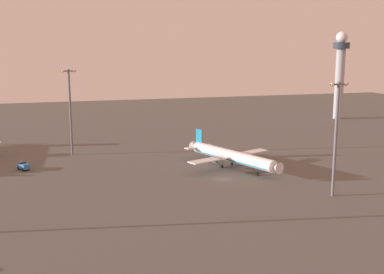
{
  "coord_description": "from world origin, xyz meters",
  "views": [
    {
      "loc": [
        -42.37,
        -112.27,
        33.84
      ],
      "look_at": [
        3.8,
        40.26,
        4.0
      ],
      "focal_mm": 43.49,
      "sensor_mm": 36.0,
      "label": 1
    }
  ],
  "objects_px": {
    "control_tower": "(340,69)",
    "apron_light_west": "(70,107)",
    "maintenance_van": "(23,166)",
    "apron_light_central": "(336,132)",
    "airplane_taxiway_distant": "(231,156)"
  },
  "relations": [
    {
      "from": "apron_light_west",
      "to": "maintenance_van",
      "type": "bearing_deg",
      "value": -131.25
    },
    {
      "from": "maintenance_van",
      "to": "apron_light_central",
      "type": "relative_size",
      "value": 0.17
    },
    {
      "from": "apron_light_central",
      "to": "apron_light_west",
      "type": "xyz_separation_m",
      "value": [
        -56.71,
        63.2,
        0.54
      ]
    },
    {
      "from": "control_tower",
      "to": "airplane_taxiway_distant",
      "type": "distance_m",
      "value": 119.48
    },
    {
      "from": "control_tower",
      "to": "apron_light_west",
      "type": "xyz_separation_m",
      "value": [
        -131.7,
        -46.19,
        -8.79
      ]
    },
    {
      "from": "control_tower",
      "to": "apron_light_west",
      "type": "distance_m",
      "value": 139.84
    },
    {
      "from": "control_tower",
      "to": "apron_light_central",
      "type": "bearing_deg",
      "value": -124.43
    },
    {
      "from": "airplane_taxiway_distant",
      "to": "apron_light_west",
      "type": "height_order",
      "value": "apron_light_west"
    },
    {
      "from": "maintenance_van",
      "to": "apron_light_west",
      "type": "relative_size",
      "value": 0.16
    },
    {
      "from": "maintenance_van",
      "to": "apron_light_central",
      "type": "distance_m",
      "value": 86.29
    },
    {
      "from": "control_tower",
      "to": "apron_light_west",
      "type": "bearing_deg",
      "value": -160.67
    },
    {
      "from": "apron_light_central",
      "to": "airplane_taxiway_distant",
      "type": "bearing_deg",
      "value": 112.72
    },
    {
      "from": "airplane_taxiway_distant",
      "to": "apron_light_central",
      "type": "bearing_deg",
      "value": 91.78
    },
    {
      "from": "airplane_taxiway_distant",
      "to": "apron_light_central",
      "type": "height_order",
      "value": "apron_light_central"
    },
    {
      "from": "airplane_taxiway_distant",
      "to": "maintenance_van",
      "type": "relative_size",
      "value": 7.77
    }
  ]
}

